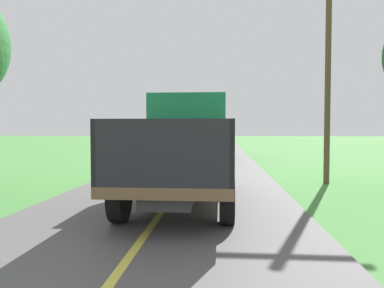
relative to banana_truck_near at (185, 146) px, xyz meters
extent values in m
cube|color=#2D2D30|center=(0.01, -0.89, -0.79)|extent=(0.90, 5.51, 0.24)
cube|color=brown|center=(0.01, -0.89, -0.59)|extent=(2.30, 5.80, 0.20)
cube|color=#197A4C|center=(0.01, 1.06, 0.46)|extent=(2.10, 1.90, 1.90)
cube|color=black|center=(0.01, 2.01, 0.79)|extent=(1.78, 0.02, 0.76)
cube|color=#232328|center=(-1.10, -1.87, 0.06)|extent=(0.08, 3.85, 1.10)
cube|color=#232328|center=(1.12, -1.87, 0.06)|extent=(0.08, 3.85, 1.10)
cube|color=#232328|center=(0.01, -3.75, 0.06)|extent=(2.30, 0.08, 1.10)
cube|color=#232328|center=(0.01, 0.02, 0.06)|extent=(2.30, 0.08, 1.10)
cylinder|color=black|center=(-1.04, 0.91, -0.89)|extent=(0.28, 1.00, 1.00)
cylinder|color=black|center=(1.06, 0.91, -0.89)|extent=(0.28, 1.00, 1.00)
cylinder|color=black|center=(-1.04, -2.49, -0.89)|extent=(0.28, 1.00, 1.00)
cylinder|color=black|center=(1.06, -2.49, -0.89)|extent=(0.28, 1.00, 1.00)
ellipsoid|color=#7EB42D|center=(-0.82, -1.07, -0.29)|extent=(0.40, 0.36, 0.48)
ellipsoid|color=#7FA636|center=(-0.13, -0.26, 0.04)|extent=(0.42, 0.53, 0.50)
ellipsoid|color=#66AA26|center=(-0.46, -3.14, 0.04)|extent=(0.50, 0.62, 0.47)
ellipsoid|color=#7FA937|center=(0.26, -0.63, -0.34)|extent=(0.54, 0.50, 0.50)
ellipsoid|color=#6CA92E|center=(0.06, -0.37, -0.34)|extent=(0.55, 0.59, 0.36)
ellipsoid|color=#78BE37|center=(-0.15, -1.60, 0.32)|extent=(0.59, 0.54, 0.39)
ellipsoid|color=#77B022|center=(0.78, -0.41, -0.03)|extent=(0.50, 0.51, 0.39)
ellipsoid|color=#69B639|center=(-0.02, -0.48, 0.35)|extent=(0.44, 0.44, 0.51)
ellipsoid|color=#71B926|center=(-0.29, -2.09, 0.03)|extent=(0.56, 0.72, 0.44)
ellipsoid|color=#67BC27|center=(0.33, -3.34, 0.02)|extent=(0.42, 0.42, 0.38)
ellipsoid|color=#6AB523|center=(-0.35, -1.99, 0.02)|extent=(0.42, 0.49, 0.39)
cube|color=#2D2D30|center=(0.03, 14.20, -0.79)|extent=(0.90, 5.51, 0.24)
cube|color=brown|center=(0.03, 14.20, -0.59)|extent=(2.30, 5.80, 0.20)
cube|color=#1E479E|center=(0.03, 16.15, 0.46)|extent=(2.10, 1.90, 1.90)
cube|color=black|center=(0.03, 17.10, 0.79)|extent=(1.78, 0.02, 0.76)
cube|color=#2D517F|center=(-1.08, 13.22, 0.06)|extent=(0.08, 3.85, 1.10)
cube|color=#2D517F|center=(1.14, 13.22, 0.06)|extent=(0.08, 3.85, 1.10)
cube|color=#2D517F|center=(0.03, 11.34, 0.06)|extent=(2.30, 0.08, 1.10)
cube|color=#2D517F|center=(0.03, 15.11, 0.06)|extent=(2.30, 0.08, 1.10)
cylinder|color=black|center=(-1.02, 16.00, -0.89)|extent=(0.28, 1.00, 1.00)
cylinder|color=black|center=(1.08, 16.00, -0.89)|extent=(0.28, 1.00, 1.00)
cylinder|color=black|center=(-1.02, 12.60, -0.89)|extent=(0.28, 1.00, 1.00)
cylinder|color=black|center=(1.08, 12.60, -0.89)|extent=(0.28, 1.00, 1.00)
ellipsoid|color=#79B02B|center=(0.30, 13.51, 0.04)|extent=(0.57, 0.58, 0.38)
ellipsoid|color=#6CB82C|center=(0.85, 12.61, -0.31)|extent=(0.42, 0.45, 0.41)
ellipsoid|color=#7DAF23|center=(-0.02, 12.96, 0.36)|extent=(0.48, 0.45, 0.41)
ellipsoid|color=#69B123|center=(-0.48, 11.90, -0.35)|extent=(0.41, 0.52, 0.50)
ellipsoid|color=#7AAE22|center=(0.39, 12.69, 0.32)|extent=(0.45, 0.49, 0.42)
ellipsoid|color=#70A82F|center=(0.24, 14.43, -0.32)|extent=(0.52, 0.54, 0.40)
ellipsoid|color=#7BBE34|center=(0.51, 12.61, 0.02)|extent=(0.58, 0.74, 0.47)
ellipsoid|color=#76B434|center=(-0.20, 11.74, -0.34)|extent=(0.57, 0.56, 0.49)
ellipsoid|color=#70AC24|center=(-0.83, 13.60, -0.32)|extent=(0.47, 0.59, 0.47)
ellipsoid|color=#6AA72C|center=(0.16, 14.65, 0.02)|extent=(0.53, 0.67, 0.46)
cylinder|color=brown|center=(4.62, 3.56, 2.21)|extent=(0.20, 0.20, 7.36)
camera|label=1|loc=(0.94, -9.47, 0.44)|focal=34.15mm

